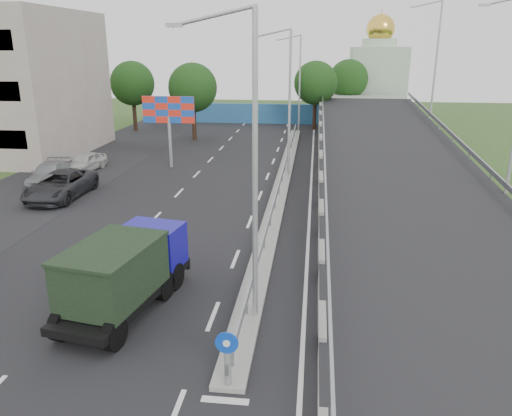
# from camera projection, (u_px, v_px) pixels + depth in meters

# --- Properties ---
(road_surface) EXTENTS (26.00, 90.00, 0.04)m
(road_surface) POSITION_uv_depth(u_px,v_px,m) (230.00, 200.00, 31.03)
(road_surface) COLOR black
(road_surface) RESTS_ON ground
(parking_strip) EXTENTS (8.00, 90.00, 0.05)m
(parking_strip) POSITION_uv_depth(u_px,v_px,m) (33.00, 193.00, 32.49)
(parking_strip) COLOR black
(parking_strip) RESTS_ON ground
(median) EXTENTS (1.00, 44.00, 0.20)m
(median) POSITION_uv_depth(u_px,v_px,m) (282.00, 183.00, 34.44)
(median) COLOR gray
(median) RESTS_ON ground
(overpass_ramp) EXTENTS (10.00, 50.00, 3.50)m
(overpass_ramp) POSITION_uv_depth(u_px,v_px,m) (395.00, 162.00, 33.09)
(overpass_ramp) COLOR gray
(overpass_ramp) RESTS_ON ground
(median_guardrail) EXTENTS (0.09, 44.00, 0.71)m
(median_guardrail) POSITION_uv_depth(u_px,v_px,m) (282.00, 174.00, 34.24)
(median_guardrail) COLOR gray
(median_guardrail) RESTS_ON median
(sign_bollard) EXTENTS (0.64, 0.23, 1.67)m
(sign_bollard) POSITION_uv_depth(u_px,v_px,m) (227.00, 358.00, 13.54)
(sign_bollard) COLOR black
(sign_bollard) RESTS_ON median
(lamp_post_near) EXTENTS (2.74, 0.18, 10.08)m
(lamp_post_near) POSITION_uv_depth(u_px,v_px,m) (249.00, 156.00, 15.67)
(lamp_post_near) COLOR #B2B5B7
(lamp_post_near) RESTS_ON median
(lamp_post_mid) EXTENTS (2.74, 0.18, 10.08)m
(lamp_post_mid) POSITION_uv_depth(u_px,v_px,m) (287.00, 96.00, 34.55)
(lamp_post_mid) COLOR #B2B5B7
(lamp_post_mid) RESTS_ON median
(lamp_post_far) EXTENTS (2.74, 0.18, 10.08)m
(lamp_post_far) POSITION_uv_depth(u_px,v_px,m) (298.00, 78.00, 53.43)
(lamp_post_far) COLOR #B2B5B7
(lamp_post_far) RESTS_ON median
(blue_wall) EXTENTS (30.00, 0.50, 2.40)m
(blue_wall) POSITION_uv_depth(u_px,v_px,m) (265.00, 114.00, 60.99)
(blue_wall) COLOR #286593
(blue_wall) RESTS_ON ground
(church) EXTENTS (7.00, 7.00, 13.80)m
(church) POSITION_uv_depth(u_px,v_px,m) (377.00, 76.00, 65.69)
(church) COLOR #B2CCAD
(church) RESTS_ON ground
(billboard) EXTENTS (4.00, 0.24, 5.50)m
(billboard) POSITION_uv_depth(u_px,v_px,m) (169.00, 114.00, 37.96)
(billboard) COLOR #B2B5B7
(billboard) RESTS_ON ground
(tree_left_mid) EXTENTS (4.80, 4.80, 7.60)m
(tree_left_mid) POSITION_uv_depth(u_px,v_px,m) (193.00, 88.00, 49.10)
(tree_left_mid) COLOR black
(tree_left_mid) RESTS_ON ground
(tree_median_far) EXTENTS (4.80, 4.80, 7.60)m
(tree_median_far) POSITION_uv_depth(u_px,v_px,m) (316.00, 83.00, 55.30)
(tree_median_far) COLOR black
(tree_median_far) RESTS_ON ground
(tree_left_far) EXTENTS (4.80, 4.80, 7.60)m
(tree_left_far) POSITION_uv_depth(u_px,v_px,m) (132.00, 84.00, 54.72)
(tree_left_far) COLOR black
(tree_left_far) RESTS_ON ground
(tree_ramp_far) EXTENTS (4.80, 4.80, 7.60)m
(tree_ramp_far) POSITION_uv_depth(u_px,v_px,m) (349.00, 79.00, 61.46)
(tree_ramp_far) COLOR black
(tree_ramp_far) RESTS_ON ground
(dump_truck) EXTENTS (3.30, 6.52, 2.74)m
(dump_truck) POSITION_uv_depth(u_px,v_px,m) (125.00, 270.00, 17.75)
(dump_truck) COLOR black
(dump_truck) RESTS_ON ground
(parked_car_c) EXTENTS (2.78, 5.94, 1.64)m
(parked_car_c) POSITION_uv_depth(u_px,v_px,m) (61.00, 185.00, 31.18)
(parked_car_c) COLOR #2A2A2E
(parked_car_c) RESTS_ON ground
(parked_car_d) EXTENTS (2.75, 5.14, 1.42)m
(parked_car_d) POSITION_uv_depth(u_px,v_px,m) (49.00, 174.00, 34.46)
(parked_car_d) COLOR gray
(parked_car_d) RESTS_ON ground
(parked_car_e) EXTENTS (2.27, 4.30, 1.39)m
(parked_car_e) POSITION_uv_depth(u_px,v_px,m) (85.00, 162.00, 37.97)
(parked_car_e) COLOR #BABBB6
(parked_car_e) RESTS_ON ground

